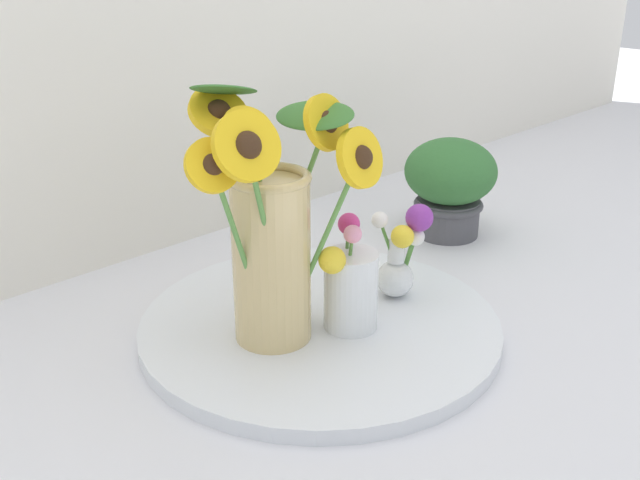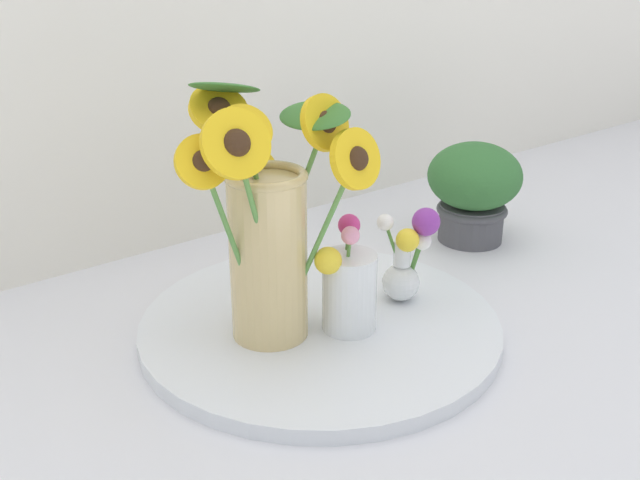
% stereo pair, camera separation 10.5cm
% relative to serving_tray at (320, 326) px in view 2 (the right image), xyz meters
% --- Properties ---
extents(ground_plane, '(6.00, 6.00, 0.00)m').
position_rel_serving_tray_xyz_m(ground_plane, '(-0.01, -0.12, -0.01)').
color(ground_plane, silver).
extents(serving_tray, '(0.53, 0.53, 0.02)m').
position_rel_serving_tray_xyz_m(serving_tray, '(0.00, 0.00, 0.00)').
color(serving_tray, silver).
rests_on(serving_tray, ground_plane).
extents(mason_jar_sunflowers, '(0.27, 0.21, 0.36)m').
position_rel_serving_tray_xyz_m(mason_jar_sunflowers, '(-0.08, 0.01, 0.17)').
color(mason_jar_sunflowers, '#D1B77A').
rests_on(mason_jar_sunflowers, serving_tray).
extents(vase_small_center, '(0.10, 0.08, 0.16)m').
position_rel_serving_tray_xyz_m(vase_small_center, '(0.02, -0.04, 0.08)').
color(vase_small_center, white).
rests_on(vase_small_center, serving_tray).
extents(vase_bulb_right, '(0.08, 0.07, 0.15)m').
position_rel_serving_tray_xyz_m(vase_bulb_right, '(0.14, -0.03, 0.08)').
color(vase_bulb_right, white).
rests_on(vase_bulb_right, serving_tray).
extents(potted_plant, '(0.17, 0.17, 0.19)m').
position_rel_serving_tray_xyz_m(potted_plant, '(0.44, 0.10, 0.09)').
color(potted_plant, '#4C4C51').
rests_on(potted_plant, ground_plane).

